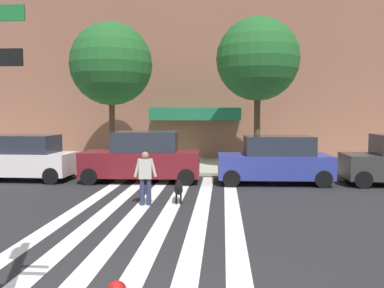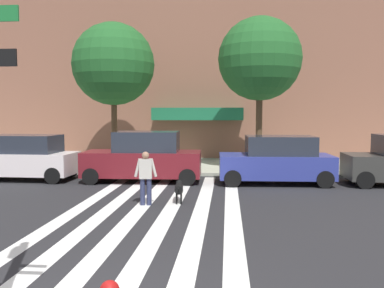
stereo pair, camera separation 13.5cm
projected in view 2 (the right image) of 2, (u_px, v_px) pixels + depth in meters
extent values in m
plane|color=#232326|center=(165.00, 210.00, 11.82)|extent=(160.00, 160.00, 0.00)
cube|color=#AEB29D|center=(193.00, 166.00, 21.04)|extent=(80.00, 6.00, 0.15)
cube|color=silver|center=(80.00, 208.00, 12.04)|extent=(0.45, 11.99, 0.01)
cube|color=silver|center=(110.00, 208.00, 11.96)|extent=(0.45, 11.99, 0.01)
cube|color=silver|center=(140.00, 209.00, 11.88)|extent=(0.45, 11.99, 0.01)
cube|color=silver|center=(170.00, 210.00, 11.80)|extent=(0.45, 11.99, 0.01)
cube|color=silver|center=(201.00, 210.00, 11.72)|extent=(0.45, 11.99, 0.01)
cube|color=silver|center=(233.00, 211.00, 11.64)|extent=(0.45, 11.99, 0.01)
cube|color=#1A6540|center=(198.00, 114.00, 23.21)|extent=(5.13, 1.60, 0.70)
cube|color=silver|center=(21.00, 163.00, 17.02)|extent=(4.59, 1.92, 0.90)
cube|color=#232833|center=(24.00, 144.00, 16.94)|extent=(2.83, 1.66, 0.74)
cylinder|color=black|center=(53.00, 176.00, 16.04)|extent=(0.67, 0.24, 0.66)
cylinder|color=black|center=(70.00, 170.00, 17.67)|extent=(0.67, 0.24, 0.66)
cube|color=maroon|center=(142.00, 163.00, 16.57)|extent=(4.81, 1.98, 0.99)
cube|color=#232833|center=(147.00, 141.00, 16.49)|extent=(2.61, 1.69, 0.81)
cylinder|color=black|center=(91.00, 176.00, 15.87)|extent=(0.67, 0.24, 0.66)
cylinder|color=black|center=(102.00, 170.00, 17.53)|extent=(0.67, 0.24, 0.66)
cylinder|color=black|center=(187.00, 177.00, 15.67)|extent=(0.67, 0.24, 0.66)
cylinder|color=black|center=(190.00, 171.00, 17.33)|extent=(0.67, 0.24, 0.66)
cube|color=navy|center=(275.00, 166.00, 16.10)|extent=(4.46, 2.08, 0.91)
cube|color=#232833|center=(280.00, 145.00, 16.03)|extent=(2.69, 1.79, 0.74)
cylinder|color=black|center=(233.00, 179.00, 15.34)|extent=(0.67, 0.24, 0.66)
cylinder|color=black|center=(231.00, 172.00, 17.11)|extent=(0.67, 0.24, 0.66)
cylinder|color=black|center=(325.00, 179.00, 15.15)|extent=(0.67, 0.24, 0.66)
cylinder|color=black|center=(313.00, 172.00, 16.92)|extent=(0.67, 0.24, 0.66)
cylinder|color=black|center=(365.00, 180.00, 15.03)|extent=(0.66, 0.23, 0.66)
cylinder|color=black|center=(352.00, 173.00, 16.74)|extent=(0.66, 0.23, 0.66)
cylinder|color=#4C3823|center=(114.00, 127.00, 20.14)|extent=(0.29, 0.29, 3.94)
sphere|color=#1E5623|center=(113.00, 64.00, 19.90)|extent=(4.04, 4.04, 4.04)
cylinder|color=#4C3823|center=(259.00, 126.00, 18.97)|extent=(0.30, 0.30, 4.09)
sphere|color=#1E5623|center=(260.00, 59.00, 18.73)|extent=(3.86, 3.86, 3.86)
cylinder|color=#282D4C|center=(143.00, 192.00, 12.36)|extent=(0.17, 0.17, 0.82)
cylinder|color=#282D4C|center=(149.00, 192.00, 12.36)|extent=(0.17, 0.17, 0.82)
cube|color=#B2ADA3|center=(146.00, 169.00, 12.30)|extent=(0.40, 0.28, 0.60)
cylinder|color=#B2ADA3|center=(138.00, 168.00, 12.30)|extent=(0.23, 0.11, 0.57)
cylinder|color=#B2ADA3|center=(154.00, 168.00, 12.31)|extent=(0.23, 0.11, 0.57)
sphere|color=#936B51|center=(146.00, 155.00, 12.27)|extent=(0.24, 0.24, 0.22)
cylinder|color=black|center=(179.00, 188.00, 12.69)|extent=(0.33, 0.71, 0.26)
sphere|color=black|center=(179.00, 183.00, 13.10)|extent=(0.22, 0.22, 0.20)
cylinder|color=black|center=(179.00, 190.00, 12.24)|extent=(0.06, 0.24, 0.16)
cylinder|color=black|center=(177.00, 196.00, 12.95)|extent=(0.06, 0.06, 0.32)
cylinder|color=black|center=(181.00, 196.00, 12.95)|extent=(0.06, 0.06, 0.32)
cylinder|color=black|center=(177.00, 199.00, 12.47)|extent=(0.06, 0.06, 0.32)
cylinder|color=black|center=(181.00, 199.00, 12.47)|extent=(0.06, 0.06, 0.32)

